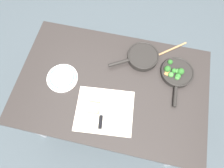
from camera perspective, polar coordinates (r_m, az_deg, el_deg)
The scene contains 9 objects.
ground_plane at distance 2.13m, azimuth 0.00°, elevation -8.28°, with size 14.00×14.00×0.00m, color #424C51.
dining_table_red at distance 1.48m, azimuth 0.00°, elevation -1.54°, with size 1.34×0.86×0.76m.
skillet_broccoli at distance 1.48m, azimuth 17.90°, elevation 3.04°, with size 0.23×0.37×0.08m.
skillet_eggs at distance 1.49m, azimuth 8.64°, elevation 7.70°, with size 0.35×0.26×0.05m.
wooden_spoon at distance 1.55m, azimuth 13.22°, elevation 8.13°, with size 0.33×0.27×0.02m.
parchment_sheet at distance 1.34m, azimuth -2.17°, elevation -7.63°, with size 0.41×0.35×0.00m.
grater_knife at distance 1.32m, azimuth -3.13°, elevation -9.22°, with size 0.06×0.23×0.02m.
cheese_block at distance 1.33m, azimuth -5.52°, elevation -6.83°, with size 0.09×0.07×0.04m.
dinner_plate_stack at distance 1.45m, azimuth -14.04°, elevation 1.76°, with size 0.22×0.22×0.03m.
Camera 1 is at (-0.12, 0.53, 2.06)m, focal length 32.00 mm.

